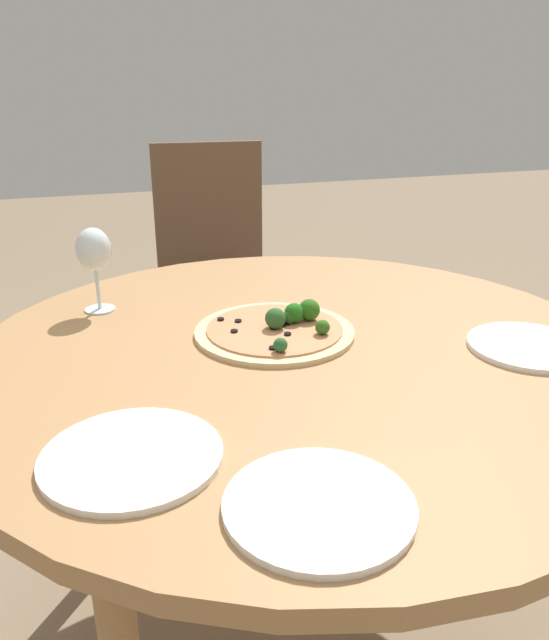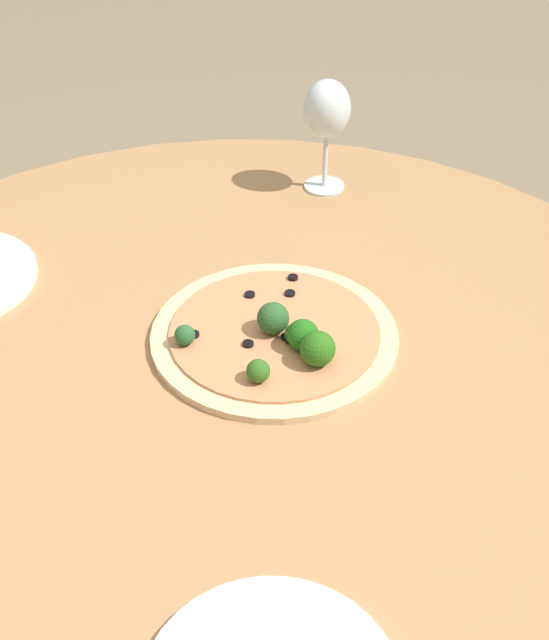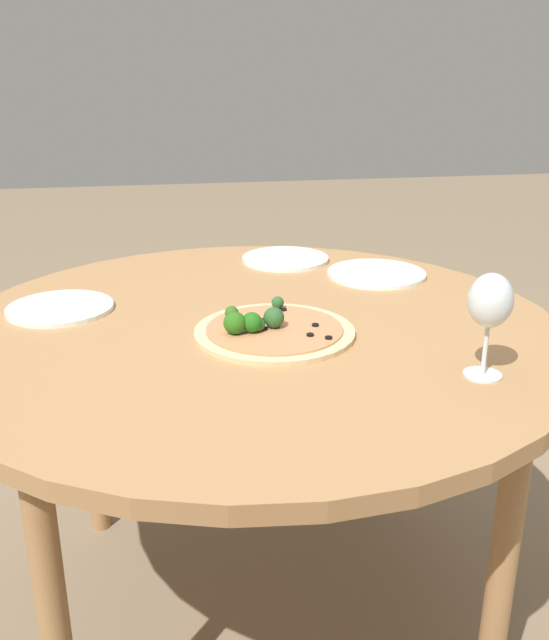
% 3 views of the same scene
% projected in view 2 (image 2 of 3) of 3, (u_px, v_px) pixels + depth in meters
% --- Properties ---
extents(dining_table, '(1.25, 1.25, 0.73)m').
position_uv_depth(dining_table, '(237.00, 404.00, 1.12)').
color(dining_table, '#A87A4C').
rests_on(dining_table, ground_plane).
extents(pizza, '(0.31, 0.31, 0.06)m').
position_uv_depth(pizza, '(277.00, 335.00, 1.11)').
color(pizza, '#DBBC89').
rests_on(pizza, dining_table).
extents(wine_glass, '(0.07, 0.07, 0.18)m').
position_uv_depth(wine_glass, '(327.00, 112.00, 1.36)').
color(wine_glass, silver).
rests_on(wine_glass, dining_table).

